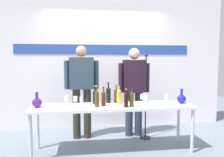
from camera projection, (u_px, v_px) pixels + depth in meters
ground_plane at (113, 150)px, 3.47m from camera, size 10.00×10.00×0.00m
back_wall at (104, 58)px, 4.68m from camera, size 5.28×0.11×3.00m
display_table at (113, 109)px, 3.42m from camera, size 2.53×0.59×0.73m
decanter_blue_left at (37, 102)px, 3.26m from camera, size 0.14×0.14×0.23m
decanter_blue_right at (181, 99)px, 3.57m from camera, size 0.14×0.14×0.24m
presenter_left at (82, 85)px, 3.98m from camera, size 0.63×0.22×1.70m
presenter_right at (134, 86)px, 4.11m from camera, size 0.60×0.22×1.67m
wine_bottle_0 at (104, 98)px, 3.40m from camera, size 0.07×0.07×0.30m
wine_bottle_1 at (116, 95)px, 3.61m from camera, size 0.07×0.07×0.32m
wine_bottle_2 at (119, 96)px, 3.53m from camera, size 0.08×0.08×0.32m
wine_bottle_3 at (108, 94)px, 3.62m from camera, size 0.08×0.08×0.34m
wine_bottle_4 at (126, 99)px, 3.27m from camera, size 0.06×0.06×0.28m
wine_bottle_5 at (132, 99)px, 3.32m from camera, size 0.06×0.06×0.29m
wine_bottle_6 at (95, 96)px, 3.52m from camera, size 0.08×0.08×0.30m
wine_bottle_7 at (97, 98)px, 3.29m from camera, size 0.07×0.07×0.33m
wine_glass_left_0 at (67, 99)px, 3.43m from camera, size 0.07×0.07×0.15m
wine_glass_left_1 at (75, 99)px, 3.45m from camera, size 0.06×0.06×0.14m
wine_glass_left_2 at (81, 99)px, 3.46m from camera, size 0.06×0.06×0.13m
wine_glass_right_0 at (167, 97)px, 3.52m from camera, size 0.06×0.06×0.15m
wine_glass_right_1 at (145, 96)px, 3.71m from camera, size 0.06×0.06×0.15m
wine_glass_right_2 at (142, 97)px, 3.61m from camera, size 0.07×0.07×0.15m
wine_glass_right_3 at (147, 100)px, 3.27m from camera, size 0.07×0.07×0.16m
microphone_stand at (145, 110)px, 3.99m from camera, size 0.20×0.20×1.56m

